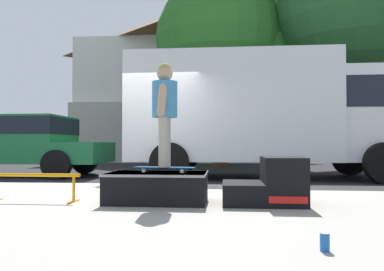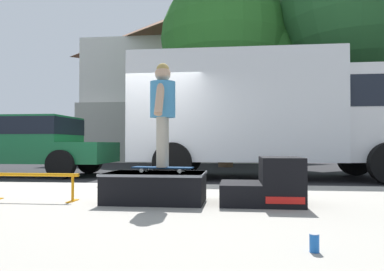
# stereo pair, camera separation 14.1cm
# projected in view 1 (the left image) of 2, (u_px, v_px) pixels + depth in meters

# --- Properties ---
(ground_plane) EXTENTS (140.00, 140.00, 0.00)m
(ground_plane) POSITION_uv_depth(u_px,v_px,m) (133.00, 187.00, 7.48)
(ground_plane) COLOR black
(sidewalk_slab) EXTENTS (50.00, 5.00, 0.12)m
(sidewalk_slab) POSITION_uv_depth(u_px,v_px,m) (71.00, 210.00, 4.50)
(sidewalk_slab) COLOR gray
(sidewalk_slab) RESTS_ON ground
(skate_box) EXTENTS (1.26, 0.81, 0.38)m
(skate_box) POSITION_uv_depth(u_px,v_px,m) (158.00, 186.00, 4.76)
(skate_box) COLOR black
(skate_box) RESTS_ON sidewalk_slab
(kicker_ramp) EXTENTS (0.99, 0.77, 0.58)m
(kicker_ramp) POSITION_uv_depth(u_px,v_px,m) (270.00, 184.00, 4.63)
(kicker_ramp) COLOR black
(kicker_ramp) RESTS_ON sidewalk_slab
(grind_rail) EXTENTS (1.23, 0.28, 0.36)m
(grind_rail) POSITION_uv_depth(u_px,v_px,m) (34.00, 181.00, 4.83)
(grind_rail) COLOR orange
(grind_rail) RESTS_ON sidewalk_slab
(skateboard) EXTENTS (0.80, 0.29, 0.07)m
(skateboard) POSITION_uv_depth(u_px,v_px,m) (165.00, 168.00, 4.76)
(skateboard) COLOR navy
(skateboard) RESTS_ON skate_box
(skater_kid) EXTENTS (0.32, 0.69, 1.33)m
(skater_kid) POSITION_uv_depth(u_px,v_px,m) (165.00, 106.00, 4.78)
(skater_kid) COLOR #B7AD99
(skater_kid) RESTS_ON skateboard
(soda_can_b) EXTENTS (0.07, 0.07, 0.13)m
(soda_can_b) POSITION_uv_depth(u_px,v_px,m) (325.00, 242.00, 2.58)
(soda_can_b) COLOR #1959B2
(soda_can_b) RESTS_ON sidewalk_slab
(box_truck) EXTENTS (6.91, 2.63, 3.05)m
(box_truck) POSITION_uv_depth(u_px,v_px,m) (269.00, 111.00, 9.45)
(box_truck) COLOR white
(box_truck) RESTS_ON ground
(pickup_truck_green) EXTENTS (5.70, 2.09, 1.61)m
(pickup_truck_green) POSITION_uv_depth(u_px,v_px,m) (10.00, 143.00, 10.17)
(pickup_truck_green) COLOR #196638
(pickup_truck_green) RESTS_ON ground
(street_tree_main) EXTENTS (6.11, 5.55, 8.44)m
(street_tree_main) POSITION_uv_depth(u_px,v_px,m) (361.00, 12.00, 13.10)
(street_tree_main) COLOR brown
(street_tree_main) RESTS_ON ground
(street_tree_neighbour) EXTENTS (5.39, 4.90, 7.24)m
(street_tree_neighbour) POSITION_uv_depth(u_px,v_px,m) (228.00, 45.00, 14.19)
(street_tree_neighbour) COLOR brown
(street_tree_neighbour) RESTS_ON ground
(house_behind) EXTENTS (9.54, 8.22, 8.40)m
(house_behind) POSITION_uv_depth(u_px,v_px,m) (176.00, 84.00, 21.07)
(house_behind) COLOR silver
(house_behind) RESTS_ON ground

